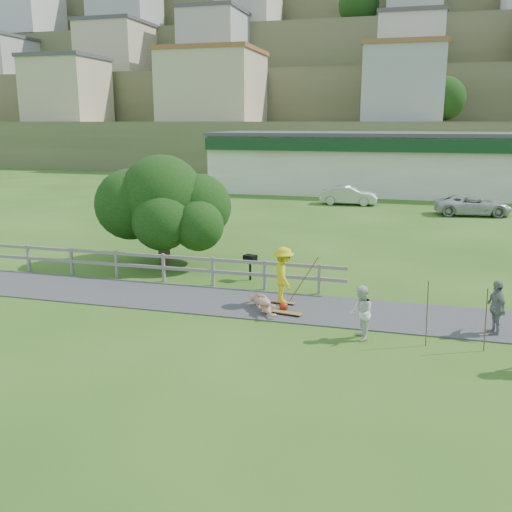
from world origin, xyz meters
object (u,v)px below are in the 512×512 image
object	(u,v)px
skater_fallen	(263,304)
car_white	(473,205)
bbq	(250,268)
spectator_b	(496,308)
car_silver	(349,195)
skater_rider	(284,278)
spectator_a	(361,313)
tree	(163,220)

from	to	relation	value
skater_fallen	car_white	bearing A→B (deg)	32.87
skater_fallen	bbq	bearing A→B (deg)	75.05
spectator_b	car_silver	size ratio (longest dim) A/B	0.39
car_white	bbq	size ratio (longest dim) A/B	4.84
spectator_b	skater_rider	bearing A→B (deg)	-117.87
skater_rider	bbq	world-z (taller)	skater_rider
skater_rider	car_silver	bearing A→B (deg)	-23.08
skater_rider	spectator_a	size ratio (longest dim) A/B	1.21
skater_rider	spectator_b	bearing A→B (deg)	-123.83
spectator_a	car_silver	xyz separation A→B (m)	(-3.38, 26.93, -0.10)
skater_rider	car_white	size ratio (longest dim) A/B	0.39
skater_rider	bbq	bearing A→B (deg)	11.26
car_silver	skater_fallen	bearing A→B (deg)	179.92
skater_fallen	tree	xyz separation A→B (m)	(-5.79, 5.20, 1.58)
spectator_a	car_white	distance (m)	24.66
car_silver	tree	size ratio (longest dim) A/B	0.72
spectator_b	car_white	size ratio (longest dim) A/B	0.34
skater_fallen	tree	distance (m)	7.94
spectator_a	skater_rider	bearing A→B (deg)	-147.98
car_white	skater_rider	bearing A→B (deg)	152.93
car_white	spectator_b	bearing A→B (deg)	169.35
car_silver	tree	world-z (taller)	tree
bbq	spectator_b	bearing A→B (deg)	-4.29
car_white	bbq	xyz separation A→B (m)	(-9.71, -19.01, -0.17)
spectator_b	tree	world-z (taller)	tree
car_silver	tree	distance (m)	21.01
skater_fallen	tree	size ratio (longest dim) A/B	0.29
car_silver	tree	bearing A→B (deg)	163.98
tree	spectator_a	bearing A→B (deg)	-36.71
skater_rider	car_white	world-z (taller)	skater_rider
skater_fallen	car_white	distance (m)	24.07
skater_fallen	spectator_a	size ratio (longest dim) A/B	1.06
spectator_a	tree	bearing A→B (deg)	-143.06
car_white	bbq	distance (m)	21.35
skater_fallen	spectator_a	xyz separation A→B (m)	(3.23, -1.53, 0.48)
spectator_a	car_white	world-z (taller)	spectator_a
spectator_a	car_white	xyz separation A→B (m)	(5.02, 24.14, -0.11)
car_white	tree	size ratio (longest dim) A/B	0.84
tree	bbq	world-z (taller)	tree
car_silver	tree	xyz separation A→B (m)	(-5.64, -20.21, 1.20)
car_white	bbq	world-z (taller)	car_white
skater_fallen	spectator_a	bearing A→B (deg)	-62.44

